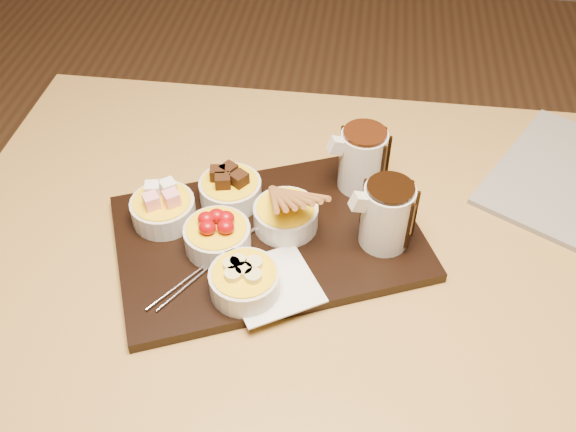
# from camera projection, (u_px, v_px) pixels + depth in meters

# --- Properties ---
(dining_table) EXTENTS (1.20, 0.80, 0.75)m
(dining_table) POSITION_uv_depth(u_px,v_px,m) (322.00, 279.00, 1.08)
(dining_table) COLOR #A7813E
(dining_table) RESTS_ON ground
(serving_board) EXTENTS (0.54, 0.46, 0.02)m
(serving_board) POSITION_uv_depth(u_px,v_px,m) (269.00, 238.00, 1.00)
(serving_board) COLOR black
(serving_board) RESTS_ON dining_table
(napkin) EXTENTS (0.16, 0.16, 0.00)m
(napkin) POSITION_uv_depth(u_px,v_px,m) (273.00, 284.00, 0.92)
(napkin) COLOR white
(napkin) RESTS_ON serving_board
(bowl_marshmallows) EXTENTS (0.10, 0.10, 0.04)m
(bowl_marshmallows) POSITION_uv_depth(u_px,v_px,m) (163.00, 210.00, 1.00)
(bowl_marshmallows) COLOR beige
(bowl_marshmallows) RESTS_ON serving_board
(bowl_cake) EXTENTS (0.10, 0.10, 0.04)m
(bowl_cake) POSITION_uv_depth(u_px,v_px,m) (231.00, 191.00, 1.03)
(bowl_cake) COLOR beige
(bowl_cake) RESTS_ON serving_board
(bowl_strawberries) EXTENTS (0.10, 0.10, 0.04)m
(bowl_strawberries) POSITION_uv_depth(u_px,v_px,m) (217.00, 237.00, 0.96)
(bowl_strawberries) COLOR beige
(bowl_strawberries) RESTS_ON serving_board
(bowl_biscotti) EXTENTS (0.10, 0.10, 0.04)m
(bowl_biscotti) POSITION_uv_depth(u_px,v_px,m) (286.00, 217.00, 0.99)
(bowl_biscotti) COLOR beige
(bowl_biscotti) RESTS_ON serving_board
(bowl_bananas) EXTENTS (0.10, 0.10, 0.04)m
(bowl_bananas) POSITION_uv_depth(u_px,v_px,m) (245.00, 282.00, 0.90)
(bowl_bananas) COLOR beige
(bowl_bananas) RESTS_ON serving_board
(pitcher_dark_chocolate) EXTENTS (0.10, 0.10, 0.10)m
(pitcher_dark_chocolate) POSITION_uv_depth(u_px,v_px,m) (387.00, 216.00, 0.94)
(pitcher_dark_chocolate) COLOR silver
(pitcher_dark_chocolate) RESTS_ON serving_board
(pitcher_milk_chocolate) EXTENTS (0.10, 0.10, 0.10)m
(pitcher_milk_chocolate) POSITION_uv_depth(u_px,v_px,m) (362.00, 160.00, 1.03)
(pitcher_milk_chocolate) COLOR silver
(pitcher_milk_chocolate) RESTS_ON serving_board
(fondue_skewers) EXTENTS (0.23, 0.17, 0.01)m
(fondue_skewers) POSITION_uv_depth(u_px,v_px,m) (215.00, 258.00, 0.95)
(fondue_skewers) COLOR silver
(fondue_skewers) RESTS_ON serving_board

